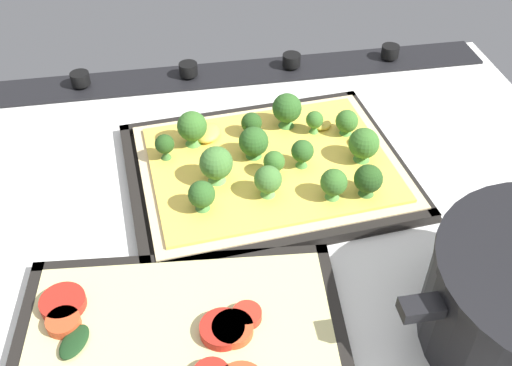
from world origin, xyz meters
TOP-DOWN VIEW (x-y plane):
  - ground_plane at (0.00, 0.00)cm, footprint 79.85×72.61cm
  - stove_control_panel at (0.00, -32.80)cm, footprint 76.65×7.00cm
  - baking_tray_front at (0.49, -8.75)cm, footprint 35.64×29.14cm
  - broccoli_pizza at (0.14, -8.80)cm, footprint 33.05×26.55cm
  - baking_tray_back at (12.81, 15.30)cm, footprint 32.55×25.89cm
  - veggie_pizza_back at (13.16, 15.31)cm, footprint 29.95×23.29cm

SIDE VIEW (x-z plane):
  - ground_plane at x=0.00cm, z-range -3.00..0.00cm
  - baking_tray_front at x=0.49cm, z-range -0.28..1.02cm
  - baking_tray_back at x=12.81cm, z-range -0.27..1.03cm
  - stove_control_panel at x=0.00cm, z-range -0.75..1.85cm
  - veggie_pizza_back at x=13.16cm, z-range 0.18..2.08cm
  - broccoli_pizza at x=0.14cm, z-range -0.81..5.27cm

